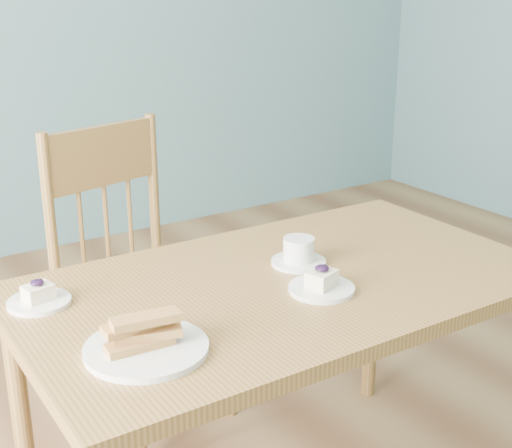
# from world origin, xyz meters

# --- Properties ---
(dining_table) EXTENTS (1.29, 0.74, 0.69)m
(dining_table) POSITION_xyz_m (-0.11, 0.17, 0.62)
(dining_table) COLOR olive
(dining_table) RESTS_ON ground
(dining_chair) EXTENTS (0.53, 0.51, 0.96)m
(dining_chair) POSITION_xyz_m (-0.22, 0.81, 0.49)
(dining_chair) COLOR olive
(dining_chair) RESTS_ON ground
(cheesecake_plate_near) EXTENTS (0.16, 0.16, 0.07)m
(cheesecake_plate_near) POSITION_xyz_m (-0.07, 0.07, 0.71)
(cheesecake_plate_near) COLOR white
(cheesecake_plate_near) RESTS_ON dining_table
(cheesecake_plate_far) EXTENTS (0.14, 0.14, 0.06)m
(cheesecake_plate_far) POSITION_xyz_m (-0.65, 0.36, 0.70)
(cheesecake_plate_far) COLOR white
(cheesecake_plate_far) RESTS_ON dining_table
(coffee_cup) EXTENTS (0.14, 0.14, 0.07)m
(coffee_cup) POSITION_xyz_m (-0.02, 0.23, 0.72)
(coffee_cup) COLOR white
(coffee_cup) RESTS_ON dining_table
(biscotti_plate) EXTENTS (0.25, 0.25, 0.08)m
(biscotti_plate) POSITION_xyz_m (-0.54, 0.03, 0.71)
(biscotti_plate) COLOR white
(biscotti_plate) RESTS_ON dining_table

